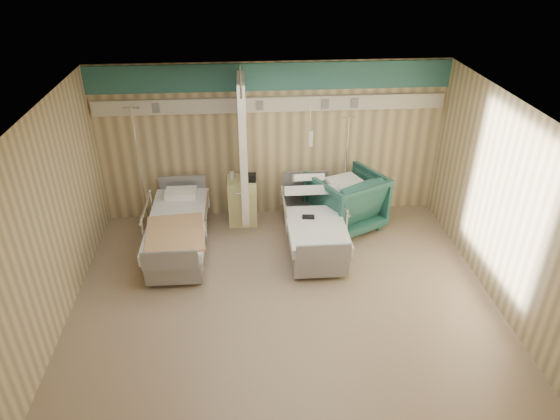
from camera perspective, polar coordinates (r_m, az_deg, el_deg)
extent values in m
cube|color=gray|center=(7.36, 0.40, -9.92)|extent=(6.00, 5.00, 0.00)
cube|color=#C8B283|center=(8.80, -0.97, 7.75)|extent=(6.00, 0.04, 2.80)
cube|color=#C8B283|center=(4.58, 3.25, -16.38)|extent=(6.00, 0.04, 2.80)
cube|color=#C8B283|center=(7.00, -24.86, -1.40)|extent=(0.04, 5.00, 2.80)
cube|color=#C8B283|center=(7.41, 24.23, 0.51)|extent=(0.04, 5.00, 2.80)
cube|color=silver|center=(5.97, 0.50, 11.22)|extent=(6.00, 5.00, 0.04)
cube|color=#2A625F|center=(8.41, -1.03, 14.98)|extent=(6.00, 0.04, 0.45)
cube|color=beige|center=(8.51, -0.98, 12.00)|extent=(5.88, 0.08, 0.25)
cylinder|color=silver|center=(7.49, -4.54, 14.69)|extent=(0.03, 1.80, 0.03)
cube|color=silver|center=(8.23, -4.22, 6.90)|extent=(0.12, 0.90, 2.35)
cube|color=#E1DB8C|center=(8.93, -4.31, 1.09)|extent=(0.50, 0.48, 0.85)
imported|color=#20514A|center=(8.80, 7.49, 1.11)|extent=(1.50, 1.51, 1.03)
cube|color=white|center=(8.54, 7.51, 4.32)|extent=(0.69, 0.66, 0.06)
cylinder|color=silver|center=(9.32, 7.10, -0.64)|extent=(0.35, 0.35, 0.03)
cylinder|color=silver|center=(8.88, 7.47, 4.62)|extent=(0.03, 0.03, 1.92)
cylinder|color=silver|center=(8.52, 7.90, 10.46)|extent=(0.23, 0.03, 0.03)
cylinder|color=silver|center=(9.33, -14.80, -1.45)|extent=(0.39, 0.39, 0.03)
cylinder|color=silver|center=(8.84, -15.68, 4.47)|extent=(0.03, 0.03, 2.16)
cylinder|color=silver|center=(8.46, -16.68, 11.09)|extent=(0.26, 0.03, 0.03)
cube|color=black|center=(7.97, 3.25, -0.80)|extent=(0.21, 0.11, 0.04)
cube|color=tan|center=(7.71, -11.89, -2.61)|extent=(0.96, 1.16, 0.04)
cube|color=black|center=(8.63, -3.56, 3.72)|extent=(0.25, 0.17, 0.13)
cylinder|color=white|center=(8.74, -5.51, 3.98)|extent=(0.11, 0.11, 0.12)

